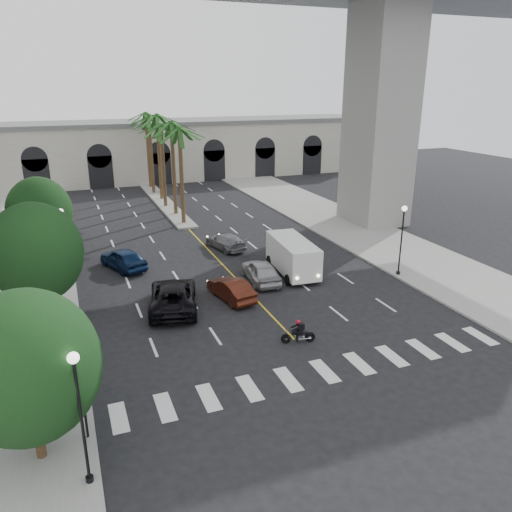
{
  "coord_description": "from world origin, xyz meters",
  "views": [
    {
      "loc": [
        -11.05,
        -20.33,
        13.53
      ],
      "look_at": [
        -0.73,
        6.0,
        3.75
      ],
      "focal_mm": 35.0,
      "sensor_mm": 36.0,
      "label": 1
    }
  ],
  "objects_px": {
    "motorcycle_rider": "(299,332)",
    "car_b": "(231,289)",
    "traffic_signal_near": "(81,386)",
    "car_d": "(226,241)",
    "car_c": "(173,296)",
    "lamp_post_right": "(402,234)",
    "lamp_post_left_far": "(64,238)",
    "car_a": "(261,271)",
    "cargo_van": "(293,255)",
    "car_e": "(123,259)",
    "traffic_signal_far": "(76,339)",
    "lamp_post_left_near": "(80,408)"
  },
  "relations": [
    {
      "from": "motorcycle_rider",
      "to": "car_b",
      "type": "bearing_deg",
      "value": 116.57
    },
    {
      "from": "traffic_signal_near",
      "to": "car_d",
      "type": "height_order",
      "value": "traffic_signal_near"
    },
    {
      "from": "car_c",
      "to": "traffic_signal_near",
      "type": "bearing_deg",
      "value": 75.0
    },
    {
      "from": "lamp_post_right",
      "to": "traffic_signal_near",
      "type": "height_order",
      "value": "lamp_post_right"
    },
    {
      "from": "lamp_post_left_far",
      "to": "car_a",
      "type": "height_order",
      "value": "lamp_post_left_far"
    },
    {
      "from": "motorcycle_rider",
      "to": "cargo_van",
      "type": "height_order",
      "value": "cargo_van"
    },
    {
      "from": "car_a",
      "to": "car_e",
      "type": "xyz_separation_m",
      "value": [
        -8.88,
        6.31,
        0.01
      ]
    },
    {
      "from": "traffic_signal_far",
      "to": "lamp_post_left_near",
      "type": "bearing_deg",
      "value": -90.88
    },
    {
      "from": "car_d",
      "to": "cargo_van",
      "type": "distance_m",
      "value": 8.07
    },
    {
      "from": "lamp_post_left_near",
      "to": "traffic_signal_near",
      "type": "xyz_separation_m",
      "value": [
        0.1,
        2.5,
        -0.71
      ]
    },
    {
      "from": "lamp_post_left_near",
      "to": "car_a",
      "type": "height_order",
      "value": "lamp_post_left_near"
    },
    {
      "from": "car_c",
      "to": "car_e",
      "type": "distance_m",
      "value": 8.79
    },
    {
      "from": "lamp_post_left_near",
      "to": "car_c",
      "type": "xyz_separation_m",
      "value": [
        6.02,
        13.5,
        -2.36
      ]
    },
    {
      "from": "motorcycle_rider",
      "to": "car_b",
      "type": "distance_m",
      "value": 7.12
    },
    {
      "from": "lamp_post_right",
      "to": "lamp_post_left_near",
      "type": "bearing_deg",
      "value": -150.31
    },
    {
      "from": "motorcycle_rider",
      "to": "lamp_post_left_far",
      "type": "bearing_deg",
      "value": 142.25
    },
    {
      "from": "cargo_van",
      "to": "car_c",
      "type": "bearing_deg",
      "value": -158.61
    },
    {
      "from": "car_a",
      "to": "car_d",
      "type": "relative_size",
      "value": 1.02
    },
    {
      "from": "motorcycle_rider",
      "to": "car_b",
      "type": "xyz_separation_m",
      "value": [
        -1.59,
        6.94,
        0.09
      ]
    },
    {
      "from": "traffic_signal_far",
      "to": "car_d",
      "type": "height_order",
      "value": "traffic_signal_far"
    },
    {
      "from": "motorcycle_rider",
      "to": "lamp_post_left_near",
      "type": "bearing_deg",
      "value": -136.47
    },
    {
      "from": "lamp_post_right",
      "to": "cargo_van",
      "type": "bearing_deg",
      "value": 154.59
    },
    {
      "from": "traffic_signal_near",
      "to": "cargo_van",
      "type": "height_order",
      "value": "traffic_signal_near"
    },
    {
      "from": "car_b",
      "to": "car_c",
      "type": "xyz_separation_m",
      "value": [
        -3.88,
        -0.04,
        0.14
      ]
    },
    {
      "from": "lamp_post_left_near",
      "to": "traffic_signal_far",
      "type": "height_order",
      "value": "lamp_post_left_near"
    },
    {
      "from": "traffic_signal_far",
      "to": "motorcycle_rider",
      "type": "xyz_separation_m",
      "value": [
        11.39,
        0.11,
        -1.88
      ]
    },
    {
      "from": "motorcycle_rider",
      "to": "cargo_van",
      "type": "distance_m",
      "value": 10.66
    },
    {
      "from": "traffic_signal_far",
      "to": "car_a",
      "type": "relative_size",
      "value": 0.77
    },
    {
      "from": "motorcycle_rider",
      "to": "car_d",
      "type": "bearing_deg",
      "value": 98.99
    },
    {
      "from": "lamp_post_left_near",
      "to": "car_d",
      "type": "bearing_deg",
      "value": 61.63
    },
    {
      "from": "lamp_post_right",
      "to": "car_c",
      "type": "relative_size",
      "value": 0.87
    },
    {
      "from": "lamp_post_left_near",
      "to": "cargo_van",
      "type": "height_order",
      "value": "lamp_post_left_near"
    },
    {
      "from": "traffic_signal_near",
      "to": "lamp_post_left_near",
      "type": "bearing_deg",
      "value": -92.29
    },
    {
      "from": "lamp_post_left_far",
      "to": "lamp_post_left_near",
      "type": "bearing_deg",
      "value": -90.0
    },
    {
      "from": "car_c",
      "to": "traffic_signal_far",
      "type": "bearing_deg",
      "value": 63.08
    },
    {
      "from": "motorcycle_rider",
      "to": "car_e",
      "type": "distance_m",
      "value": 17.17
    },
    {
      "from": "lamp_post_left_far",
      "to": "motorcycle_rider",
      "type": "distance_m",
      "value": 18.6
    },
    {
      "from": "cargo_van",
      "to": "traffic_signal_near",
      "type": "bearing_deg",
      "value": -133.45
    },
    {
      "from": "lamp_post_left_far",
      "to": "car_b",
      "type": "height_order",
      "value": "lamp_post_left_far"
    },
    {
      "from": "lamp_post_left_near",
      "to": "car_d",
      "type": "relative_size",
      "value": 1.15
    },
    {
      "from": "lamp_post_left_near",
      "to": "car_a",
      "type": "bearing_deg",
      "value": 50.69
    },
    {
      "from": "traffic_signal_far",
      "to": "motorcycle_rider",
      "type": "height_order",
      "value": "traffic_signal_far"
    },
    {
      "from": "lamp_post_left_far",
      "to": "traffic_signal_near",
      "type": "bearing_deg",
      "value": -89.69
    },
    {
      "from": "cargo_van",
      "to": "traffic_signal_far",
      "type": "bearing_deg",
      "value": -142.77
    },
    {
      "from": "lamp_post_right",
      "to": "cargo_van",
      "type": "distance_m",
      "value": 8.04
    },
    {
      "from": "lamp_post_left_near",
      "to": "traffic_signal_near",
      "type": "bearing_deg",
      "value": 87.71
    },
    {
      "from": "motorcycle_rider",
      "to": "cargo_van",
      "type": "bearing_deg",
      "value": 80.25
    },
    {
      "from": "lamp_post_left_near",
      "to": "traffic_signal_near",
      "type": "height_order",
      "value": "lamp_post_left_near"
    },
    {
      "from": "traffic_signal_far",
      "to": "car_e",
      "type": "height_order",
      "value": "traffic_signal_far"
    },
    {
      "from": "car_b",
      "to": "cargo_van",
      "type": "bearing_deg",
      "value": -164.71
    }
  ]
}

